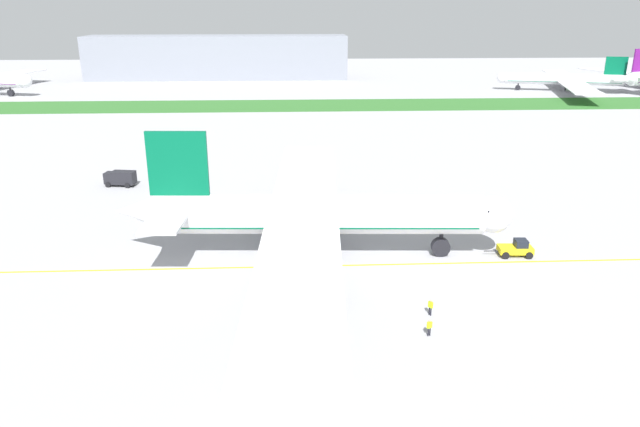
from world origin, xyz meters
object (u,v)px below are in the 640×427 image
(ground_crew_marshaller_front, at_px, (431,306))
(service_truck_baggage_loader, at_px, (120,178))
(ground_crew_wingwalker_starboard, at_px, (301,339))
(parked_airliner_far_right, at_px, (566,79))
(pushback_tug, at_px, (516,248))
(ground_crew_wingwalker_port, at_px, (429,326))
(airliner_foreground, at_px, (313,215))

(ground_crew_marshaller_front, height_order, service_truck_baggage_loader, service_truck_baggage_loader)
(ground_crew_wingwalker_starboard, distance_m, parked_airliner_far_right, 196.69)
(pushback_tug, height_order, ground_crew_wingwalker_starboard, pushback_tug)
(ground_crew_marshaller_front, bearing_deg, ground_crew_wingwalker_starboard, -156.99)
(service_truck_baggage_loader, bearing_deg, pushback_tug, -30.08)
(service_truck_baggage_loader, bearing_deg, parked_airliner_far_right, 41.64)
(pushback_tug, height_order, ground_crew_wingwalker_port, pushback_tug)
(airliner_foreground, distance_m, ground_crew_wingwalker_port, 22.60)
(service_truck_baggage_loader, bearing_deg, ground_crew_wingwalker_starboard, -60.41)
(ground_crew_marshaller_front, bearing_deg, parked_airliner_far_right, 61.99)
(pushback_tug, bearing_deg, parked_airliner_far_right, 63.93)
(airliner_foreground, height_order, parked_airliner_far_right, airliner_foreground)
(pushback_tug, xyz_separation_m, parked_airliner_far_right, (72.99, 149.21, 3.34))
(ground_crew_wingwalker_port, xyz_separation_m, parked_airliner_far_right, (88.08, 167.63, 3.26))
(ground_crew_wingwalker_port, distance_m, service_truck_baggage_loader, 66.81)
(ground_crew_wingwalker_port, xyz_separation_m, ground_crew_marshaller_front, (0.99, 3.92, 0.02))
(airliner_foreground, distance_m, parked_airliner_far_right, 177.58)
(ground_crew_marshaller_front, relative_size, ground_crew_wingwalker_starboard, 1.13)
(ground_crew_wingwalker_port, distance_m, parked_airliner_far_right, 189.39)
(ground_crew_marshaller_front, height_order, ground_crew_wingwalker_starboard, ground_crew_marshaller_front)
(parked_airliner_far_right, bearing_deg, ground_crew_wingwalker_port, -117.72)
(ground_crew_wingwalker_port, relative_size, parked_airliner_far_right, 0.02)
(ground_crew_wingwalker_starboard, height_order, parked_airliner_far_right, parked_airliner_far_right)
(airliner_foreground, bearing_deg, parked_airliner_far_right, 56.40)
(pushback_tug, height_order, ground_crew_marshaller_front, pushback_tug)
(ground_crew_wingwalker_starboard, bearing_deg, ground_crew_wingwalker_port, 7.65)
(airliner_foreground, height_order, pushback_tug, airliner_foreground)
(pushback_tug, height_order, service_truck_baggage_loader, service_truck_baggage_loader)
(airliner_foreground, height_order, ground_crew_wingwalker_port, airliner_foreground)
(pushback_tug, xyz_separation_m, ground_crew_marshaller_front, (-14.09, -14.49, 0.10))
(ground_crew_wingwalker_port, height_order, parked_airliner_far_right, parked_airliner_far_right)
(pushback_tug, bearing_deg, service_truck_baggage_loader, 149.92)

